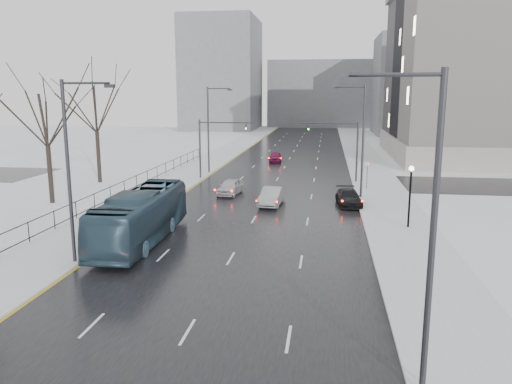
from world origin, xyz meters
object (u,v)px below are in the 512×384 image
at_px(streetlight_l_far, 210,125).
at_px(mast_signal_left, 209,142).
at_px(no_uturn_sign, 367,167).
at_px(bus, 141,216).
at_px(tree_park_d, 53,204).
at_px(streetlight_r_near, 426,221).
at_px(streetlight_l_near, 72,163).
at_px(streetlight_r_mid, 361,136).
at_px(lamppost_r_mid, 410,188).
at_px(sedan_center_near, 230,187).
at_px(mast_signal_right, 347,144).
at_px(sedan_right_far, 349,197).
at_px(sedan_center_far, 275,157).
at_px(tree_park_e, 100,183).
at_px(sedan_right_near, 272,196).

bearing_deg(streetlight_l_far, mast_signal_left, -78.13).
distance_m(no_uturn_sign, bus, 24.86).
relative_size(tree_park_d, streetlight_r_near, 1.25).
bearing_deg(streetlight_l_near, streetlight_r_mid, 50.76).
relative_size(lamppost_r_mid, sedan_center_near, 1.02).
height_order(streetlight_r_near, sedan_center_near, streetlight_r_near).
height_order(bus, sedan_center_near, bus).
height_order(mast_signal_right, sedan_center_near, mast_signal_right).
xyz_separation_m(tree_park_d, mast_signal_right, (25.13, 14.00, 4.11)).
relative_size(streetlight_r_near, sedan_right_far, 2.19).
xyz_separation_m(tree_park_d, sedan_center_far, (16.13, 28.99, 0.72)).
distance_m(mast_signal_right, sedan_right_far, 11.55).
height_order(tree_park_e, no_uturn_sign, tree_park_e).
bearing_deg(sedan_center_far, sedan_center_near, -97.61).
bearing_deg(lamppost_r_mid, tree_park_e, 154.38).
bearing_deg(streetlight_l_near, sedan_center_far, 81.40).
distance_m(tree_park_e, lamppost_r_mid, 32.52).
xyz_separation_m(streetlight_l_far, sedan_center_near, (4.67, -11.98, -4.86)).
bearing_deg(lamppost_r_mid, sedan_right_far, 118.62).
xyz_separation_m(streetlight_r_near, no_uturn_sign, (1.03, 34.00, -3.32)).
distance_m(tree_park_d, mast_signal_left, 17.96).
relative_size(streetlight_r_mid, sedan_right_near, 2.19).
xyz_separation_m(streetlight_l_far, mast_signal_right, (15.49, -4.00, -1.51)).
bearing_deg(sedan_center_far, tree_park_e, -134.09).
bearing_deg(sedan_center_near, bus, -92.44).
distance_m(mast_signal_right, bus, 27.22).
distance_m(lamppost_r_mid, bus, 18.11).
distance_m(tree_park_d, bus, 15.08).
bearing_deg(sedan_right_far, lamppost_r_mid, -67.83).
xyz_separation_m(mast_signal_left, bus, (1.12, -23.49, -2.43)).
distance_m(mast_signal_left, bus, 23.65).
bearing_deg(bus, streetlight_r_near, -46.45).
bearing_deg(streetlight_r_mid, bus, -132.85).
bearing_deg(sedan_right_far, streetlight_l_near, -138.62).
height_order(tree_park_d, lamppost_r_mid, tree_park_d).
xyz_separation_m(bus, sedan_right_near, (7.01, 11.63, -0.88)).
bearing_deg(sedan_right_far, streetlight_r_near, -94.40).
bearing_deg(streetlight_l_near, sedan_right_far, 47.83).
distance_m(streetlight_r_near, no_uturn_sign, 34.18).
distance_m(streetlight_l_near, streetlight_l_far, 32.00).
relative_size(mast_signal_left, sedan_center_near, 1.54).
bearing_deg(streetlight_l_far, tree_park_d, -118.15).
xyz_separation_m(tree_park_d, bus, (11.59, -9.50, 1.67)).
distance_m(streetlight_r_mid, sedan_center_near, 12.64).
height_order(streetlight_l_near, lamppost_r_mid, streetlight_l_near).
xyz_separation_m(streetlight_r_mid, sedan_center_far, (-9.83, 22.99, -4.90)).
distance_m(streetlight_r_mid, mast_signal_right, 8.18).
height_order(streetlight_l_far, sedan_center_far, streetlight_l_far).
bearing_deg(sedan_right_near, sedan_right_far, 12.24).
relative_size(streetlight_r_near, bus, 0.85).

